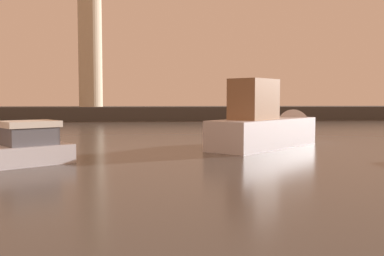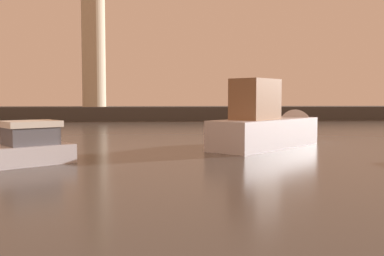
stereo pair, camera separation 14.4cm
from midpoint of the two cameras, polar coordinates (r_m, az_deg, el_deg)
The scene contains 4 objects.
ground_plane at distance 26.81m, azimuth -0.85°, elevation -1.46°, with size 220.00×220.00×0.00m, color #4C4742.
breakwater at distance 52.31m, azimuth -2.69°, elevation 1.97°, with size 77.71×6.89×1.58m, color #423F3D.
lighthouse at distance 53.15m, azimuth -12.74°, elevation 10.55°, with size 2.75×2.75×15.22m.
motorboat_5 at distance 23.18m, azimuth 10.87°, elevation 0.28°, with size 7.84×7.82×3.73m.
Camera 2 is at (-1.68, -1.03, 2.46)m, focal length 40.59 mm.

